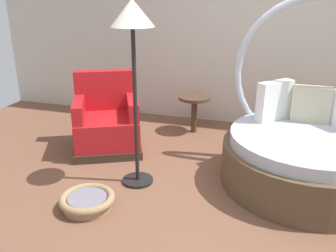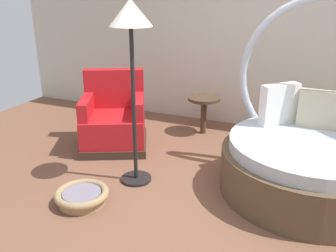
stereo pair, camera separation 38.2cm
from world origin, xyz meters
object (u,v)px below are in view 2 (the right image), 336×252
(red_armchair, at_px, (114,121))
(side_table, at_px, (204,104))
(floor_lamp, at_px, (131,32))
(round_daybed, at_px, (310,154))
(pet_basket, at_px, (82,196))

(red_armchair, bearing_deg, side_table, 43.09)
(side_table, xyz_separation_m, floor_lamp, (-0.23, -1.56, 1.11))
(red_armchair, relative_size, side_table, 2.05)
(round_daybed, height_order, pet_basket, round_daybed)
(round_daybed, height_order, side_table, round_daybed)
(pet_basket, relative_size, floor_lamp, 0.28)
(red_armchair, distance_m, side_table, 1.25)
(red_armchair, bearing_deg, round_daybed, -4.00)
(side_table, bearing_deg, red_armchair, -136.91)
(red_armchair, distance_m, pet_basket, 1.39)
(red_armchair, xyz_separation_m, pet_basket, (0.42, -1.30, -0.26))
(pet_basket, bearing_deg, side_table, 77.22)
(red_armchair, relative_size, pet_basket, 2.09)
(pet_basket, xyz_separation_m, floor_lamp, (0.26, 0.59, 1.46))
(round_daybed, bearing_deg, side_table, 144.63)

